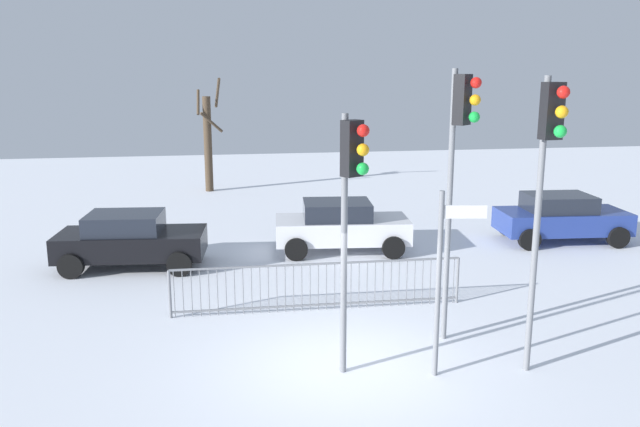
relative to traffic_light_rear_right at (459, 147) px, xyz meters
name	(u,v)px	position (x,y,z in m)	size (l,w,h in m)	color
ground_plane	(343,365)	(-2.27, -0.74, -3.77)	(60.00, 60.00, 0.00)	white
traffic_light_rear_right	(459,147)	(0.00, 0.00, 0.00)	(0.46, 0.47, 5.17)	slate
traffic_light_rear_left	(351,188)	(-2.24, -1.10, -0.50)	(0.42, 0.51, 4.46)	slate
traffic_light_foreground_right	(547,162)	(0.89, -1.57, -0.08)	(0.34, 0.57, 5.05)	slate
direction_sign_post	(442,275)	(-0.72, -1.37, -1.96)	(0.78, 0.17, 3.23)	slate
pedestrian_guard_railing	(318,286)	(-2.27, 2.00, -3.21)	(6.38, 0.16, 1.07)	slate
car_white_near	(341,225)	(-0.88, 6.54, -3.00)	(3.95, 2.23, 1.47)	silver
car_blue_trailing	(561,217)	(5.94, 6.50, -3.00)	(3.92, 2.16, 1.47)	navy
car_black_mid	(130,239)	(-6.68, 5.91, -3.00)	(3.94, 2.22, 1.47)	black
bare_tree_left	(208,140)	(-4.65, 16.85, -1.56)	(1.09, 1.30, 4.84)	#473828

